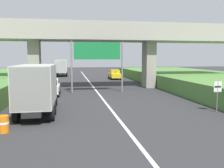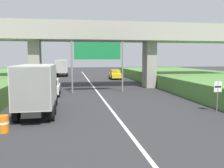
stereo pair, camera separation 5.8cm
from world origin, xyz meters
The scene contains 10 objects.
lane_centre_stripe centered at (0.00, 24.19, 0.00)m, with size 0.20×88.38×0.01m, color white.
overpass_bridge centered at (0.00, 30.24, 6.26)m, with size 40.00×4.80×8.22m.
overhead_highway_sign centered at (0.00, 26.45, 4.26)m, with size 5.88×0.18×5.72m.
speed_limit_sign centered at (7.40, 14.95, 1.48)m, with size 0.60×0.08×2.23m.
truck_black centered at (-4.87, 52.67, 1.93)m, with size 2.44×7.30×3.44m.
truck_orange centered at (-5.23, 16.69, 1.93)m, with size 2.44×7.30×3.44m.
car_yellow centered at (4.97, 42.94, 0.86)m, with size 1.86×4.10×1.72m.
car_white centered at (-5.04, 25.03, 0.86)m, with size 1.86×4.10×1.72m.
construction_barrel_1 centered at (-6.51, 12.39, 0.46)m, with size 0.57×0.57×0.90m.
construction_barrel_2 centered at (-6.66, 16.24, 0.46)m, with size 0.57×0.57×0.90m.
Camera 2 is at (-2.93, -0.92, 3.92)m, focal length 39.25 mm.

